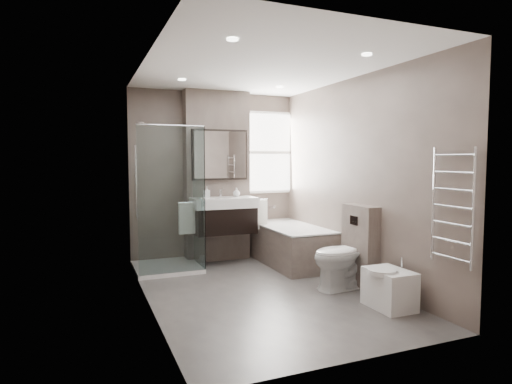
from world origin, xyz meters
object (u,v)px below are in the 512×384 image
toilet (345,255)px  bathtub (290,243)px  bidet (389,288)px  vanity (224,215)px

toilet → bathtub: bearing=177.1°
toilet → bidet: toilet is taller
bathtub → toilet: 1.38m
vanity → bathtub: vanity is taller
vanity → bathtub: (0.92, -0.33, -0.43)m
bidet → toilet: bearing=93.3°
vanity → bidet: bearing=-67.5°
bathtub → bidet: (0.09, -2.13, -0.10)m
bathtub → toilet: toilet is taller
vanity → bathtub: 1.07m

